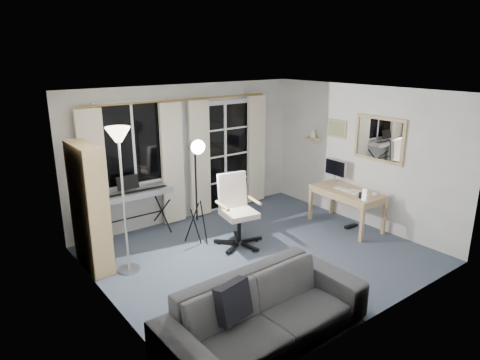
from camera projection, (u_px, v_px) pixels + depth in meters
The scene contains 17 objects.
floor at pixel (260, 255), 6.42m from camera, with size 4.50×4.00×0.02m, color #384652.
window at pixel (133, 144), 6.88m from camera, with size 1.20×0.08×1.40m.
french_door at pixel (224, 157), 8.06m from camera, with size 1.32×0.09×2.11m.
curtains at pixel (186, 161), 7.46m from camera, with size 3.60×0.07×2.13m.
bookshelf at pixel (88, 211), 5.81m from camera, with size 0.29×0.83×1.77m.
torchiere_lamp at pixel (120, 157), 5.49m from camera, with size 0.42×0.42×2.01m.
keyboard_piano at pixel (131, 196), 6.78m from camera, with size 1.34×0.65×0.97m.
studio_light at pixel (196, 159), 6.37m from camera, with size 0.34×0.35×1.73m.
office_chair at pixel (235, 203), 6.65m from camera, with size 0.78×0.77×1.13m.
desk at pixel (347, 195), 7.30m from camera, with size 0.67×1.26×0.66m.
monitor at pixel (335, 169), 7.66m from camera, with size 0.16×0.48×0.42m.
desk_clutter at pixel (354, 202), 7.12m from camera, with size 0.41×0.75×0.84m.
mug at pixel (376, 193), 6.93m from camera, with size 0.11×0.09×0.11m, color silver.
wall_mirror at pixel (379, 139), 6.99m from camera, with size 0.04×0.94×0.74m.
framed_print at pixel (337, 129), 7.67m from camera, with size 0.03×0.42×0.32m.
wall_shelf at pixel (313, 135), 8.06m from camera, with size 0.16×0.30×0.18m.
sofa at pixel (265, 302), 4.40m from camera, with size 2.31×0.71×0.90m.
Camera 1 is at (-3.76, -4.46, 2.92)m, focal length 32.00 mm.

